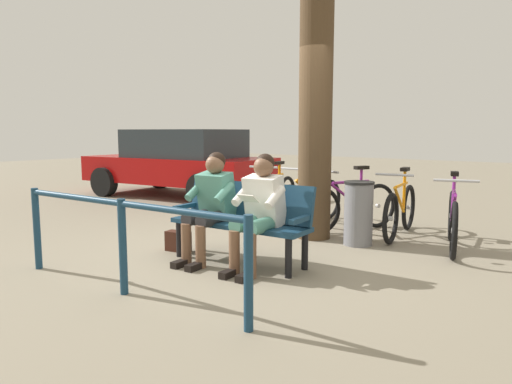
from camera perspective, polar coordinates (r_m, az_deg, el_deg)
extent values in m
plane|color=gray|center=(5.47, -2.09, -7.79)|extent=(40.00, 40.00, 0.00)
cube|color=navy|center=(5.11, -2.10, -3.95)|extent=(1.63, 0.57, 0.05)
cube|color=navy|center=(5.23, -0.89, -1.09)|extent=(1.61, 0.27, 0.42)
cube|color=navy|center=(4.69, 5.45, -3.33)|extent=(0.09, 0.40, 0.05)
cube|color=navy|center=(5.56, -8.47, -1.69)|extent=(0.09, 0.40, 0.05)
cylinder|color=black|center=(4.65, 3.96, -7.98)|extent=(0.07, 0.07, 0.40)
cylinder|color=black|center=(5.48, -9.29, -5.68)|extent=(0.07, 0.07, 0.40)
cylinder|color=black|center=(4.93, 5.93, -7.08)|extent=(0.07, 0.07, 0.40)
cylinder|color=black|center=(5.73, -6.96, -5.07)|extent=(0.07, 0.07, 0.40)
cube|color=white|center=(4.90, 1.04, -1.05)|extent=(0.40, 0.34, 0.55)
sphere|color=brown|center=(4.85, 0.92, 3.07)|extent=(0.21, 0.21, 0.21)
sphere|color=black|center=(4.87, 1.11, 3.52)|extent=(0.20, 0.20, 0.20)
cylinder|color=#4C8C7A|center=(4.72, 0.74, -4.09)|extent=(0.18, 0.41, 0.15)
cylinder|color=brown|center=(4.62, -0.63, -7.72)|extent=(0.11, 0.11, 0.45)
cube|color=black|center=(4.60, -1.34, -10.27)|extent=(0.11, 0.23, 0.07)
cylinder|color=white|center=(4.69, 2.31, -0.67)|extent=(0.12, 0.31, 0.23)
cylinder|color=#4C8C7A|center=(4.83, -1.25, -3.83)|extent=(0.18, 0.41, 0.15)
cylinder|color=brown|center=(4.73, -2.64, -7.36)|extent=(0.11, 0.11, 0.45)
cube|color=black|center=(4.71, -3.36, -9.85)|extent=(0.11, 0.23, 0.07)
cylinder|color=white|center=(4.91, -1.68, -0.31)|extent=(0.12, 0.31, 0.23)
cube|color=silver|center=(4.65, -0.96, -0.77)|extent=(0.21, 0.14, 0.09)
cube|color=#4C8C7A|center=(5.27, -4.82, -0.49)|extent=(0.40, 0.34, 0.55)
sphere|color=brown|center=(5.22, -5.00, 3.35)|extent=(0.21, 0.21, 0.21)
sphere|color=black|center=(5.24, -4.80, 3.77)|extent=(0.20, 0.20, 0.20)
cylinder|color=#262628|center=(5.09, -5.32, -3.28)|extent=(0.18, 0.41, 0.15)
cylinder|color=brown|center=(5.00, -6.73, -6.61)|extent=(0.11, 0.11, 0.45)
cube|color=black|center=(4.98, -7.45, -8.95)|extent=(0.11, 0.23, 0.07)
cylinder|color=#4C8C7A|center=(5.05, -3.90, -0.11)|extent=(0.12, 0.31, 0.23)
cylinder|color=#262628|center=(5.22, -7.02, -3.04)|extent=(0.18, 0.41, 0.15)
cylinder|color=brown|center=(5.13, -8.44, -6.28)|extent=(0.11, 0.11, 0.45)
cube|color=black|center=(5.11, -9.16, -8.56)|extent=(0.11, 0.23, 0.07)
cylinder|color=#4C8C7A|center=(5.30, -7.33, 0.20)|extent=(0.12, 0.31, 0.23)
cube|color=#3F1E14|center=(5.74, -9.42, -5.91)|extent=(0.32, 0.19, 0.24)
cylinder|color=#4C3823|center=(6.29, 7.24, 10.09)|extent=(0.44, 0.44, 3.47)
cylinder|color=slate|center=(6.06, 12.30, -2.68)|extent=(0.36, 0.36, 0.78)
cylinder|color=black|center=(6.01, 12.41, 1.12)|extent=(0.38, 0.38, 0.03)
torus|color=black|center=(5.69, 22.85, -4.35)|extent=(0.26, 0.65, 0.66)
cylinder|color=silver|center=(5.69, 22.85, -4.35)|extent=(0.07, 0.07, 0.06)
torus|color=black|center=(6.69, 22.61, -2.65)|extent=(0.26, 0.65, 0.66)
cylinder|color=silver|center=(6.69, 22.61, -2.65)|extent=(0.07, 0.07, 0.06)
cylinder|color=#8C268C|center=(6.14, 22.89, 0.06)|extent=(0.23, 0.62, 0.04)
cylinder|color=#8C268C|center=(6.08, 22.82, -1.90)|extent=(0.22, 0.58, 0.43)
cylinder|color=#8C268C|center=(6.33, 22.81, -0.46)|extent=(0.04, 0.04, 0.55)
cube|color=black|center=(6.30, 22.94, 2.06)|extent=(0.15, 0.24, 0.05)
cylinder|color=#B2B2B7|center=(5.71, 23.10, 1.27)|extent=(0.47, 0.17, 0.03)
torus|color=black|center=(6.21, 16.02, -3.11)|extent=(0.16, 0.66, 0.66)
cylinder|color=silver|center=(6.21, 16.02, -3.11)|extent=(0.06, 0.07, 0.06)
torus|color=black|center=(7.19, 18.00, -1.79)|extent=(0.16, 0.66, 0.66)
cylinder|color=silver|center=(7.19, 18.00, -1.79)|extent=(0.06, 0.07, 0.06)
cylinder|color=orange|center=(6.65, 17.21, 0.83)|extent=(0.13, 0.63, 0.04)
cylinder|color=orange|center=(6.59, 16.99, -0.96)|extent=(0.13, 0.60, 0.43)
cylinder|color=orange|center=(6.83, 17.53, 0.31)|extent=(0.04, 0.04, 0.55)
cube|color=black|center=(6.81, 17.62, 2.65)|extent=(0.12, 0.23, 0.05)
cylinder|color=#B2B2B7|center=(6.23, 16.43, 2.02)|extent=(0.48, 0.10, 0.03)
torus|color=black|center=(6.60, 7.86, -2.28)|extent=(0.33, 0.62, 0.66)
cylinder|color=silver|center=(6.60, 7.86, -2.28)|extent=(0.07, 0.08, 0.06)
torus|color=black|center=(7.22, 14.55, -1.62)|extent=(0.33, 0.62, 0.66)
cylinder|color=silver|center=(7.22, 14.55, -1.62)|extent=(0.07, 0.08, 0.06)
cylinder|color=#8C268C|center=(6.85, 11.44, 1.20)|extent=(0.30, 0.59, 0.04)
cylinder|color=#8C268C|center=(6.82, 10.87, -0.50)|extent=(0.29, 0.56, 0.43)
cylinder|color=#8C268C|center=(6.97, 12.61, 0.61)|extent=(0.04, 0.04, 0.55)
cube|color=black|center=(6.95, 12.67, 2.90)|extent=(0.17, 0.24, 0.05)
cylinder|color=#B2B2B7|center=(6.59, 8.68, 2.51)|extent=(0.45, 0.23, 0.03)
torus|color=black|center=(6.91, 4.05, -1.80)|extent=(0.11, 0.66, 0.66)
cylinder|color=silver|center=(6.91, 4.05, -1.80)|extent=(0.05, 0.06, 0.06)
torus|color=black|center=(7.73, 8.79, -0.90)|extent=(0.11, 0.66, 0.66)
cylinder|color=silver|center=(7.73, 8.79, -0.90)|extent=(0.05, 0.06, 0.06)
cylinder|color=orange|center=(7.27, 6.60, 1.64)|extent=(0.09, 0.63, 0.04)
cylinder|color=orange|center=(7.23, 6.20, 0.02)|extent=(0.08, 0.60, 0.43)
cylinder|color=orange|center=(7.42, 7.42, 1.13)|extent=(0.04, 0.04, 0.55)
cube|color=black|center=(7.40, 7.46, 3.28)|extent=(0.11, 0.23, 0.05)
cylinder|color=#B2B2B7|center=(6.93, 4.62, 2.80)|extent=(0.48, 0.07, 0.03)
torus|color=black|center=(7.26, 0.52, -1.34)|extent=(0.18, 0.66, 0.66)
cylinder|color=silver|center=(7.26, 0.52, -1.34)|extent=(0.06, 0.07, 0.06)
torus|color=black|center=(8.18, 3.79, -0.38)|extent=(0.18, 0.66, 0.66)
cylinder|color=silver|center=(8.18, 3.79, -0.38)|extent=(0.06, 0.07, 0.06)
cylinder|color=orange|center=(7.67, 2.27, 1.98)|extent=(0.16, 0.63, 0.04)
cylinder|color=orange|center=(7.62, 2.00, 0.44)|extent=(0.15, 0.59, 0.43)
cylinder|color=orange|center=(7.84, 2.84, 1.51)|extent=(0.04, 0.04, 0.55)
cube|color=black|center=(7.82, 2.85, 3.55)|extent=(0.13, 0.23, 0.05)
cylinder|color=#B2B2B7|center=(7.29, 0.89, 3.05)|extent=(0.48, 0.12, 0.03)
cylinder|color=navy|center=(3.38, -0.92, -9.87)|extent=(0.07, 0.07, 0.85)
cylinder|color=navy|center=(4.29, -15.84, -6.43)|extent=(0.07, 0.07, 0.85)
cylinder|color=navy|center=(5.39, -25.03, -4.06)|extent=(0.07, 0.07, 0.85)
cylinder|color=navy|center=(4.22, -16.03, -1.34)|extent=(2.71, 0.23, 0.06)
cube|color=#A50C0C|center=(10.57, -9.42, 2.73)|extent=(4.40, 2.32, 0.55)
cube|color=#262D33|center=(10.41, -8.65, 5.85)|extent=(2.50, 1.94, 0.60)
cylinder|color=black|center=(10.92, -17.94, 1.17)|extent=(0.66, 0.30, 0.64)
cylinder|color=black|center=(12.16, -11.52, 1.98)|extent=(0.66, 0.30, 0.64)
cylinder|color=black|center=(9.04, -6.52, 0.27)|extent=(0.66, 0.30, 0.64)
cylinder|color=black|center=(10.51, -0.51, 1.30)|extent=(0.66, 0.30, 0.64)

